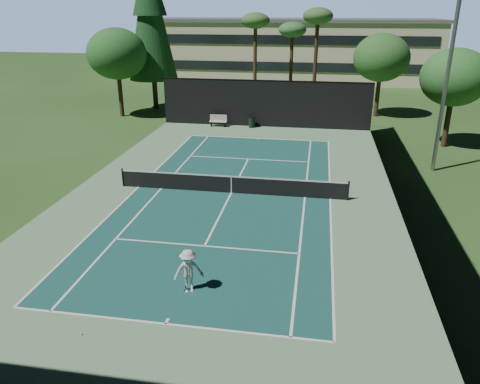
% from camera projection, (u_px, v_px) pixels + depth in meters
% --- Properties ---
extents(ground, '(160.00, 160.00, 0.00)m').
position_uv_depth(ground, '(231.00, 193.00, 26.30)').
color(ground, '#274D1C').
rests_on(ground, ground).
extents(apron_slab, '(18.00, 32.00, 0.01)m').
position_uv_depth(apron_slab, '(231.00, 193.00, 26.30)').
color(apron_slab, '#628C63').
rests_on(apron_slab, ground).
extents(court_surface, '(10.97, 23.77, 0.01)m').
position_uv_depth(court_surface, '(231.00, 193.00, 26.30)').
color(court_surface, '#184C45').
rests_on(court_surface, ground).
extents(court_lines, '(11.07, 23.87, 0.01)m').
position_uv_depth(court_lines, '(231.00, 193.00, 26.29)').
color(court_lines, white).
rests_on(court_lines, ground).
extents(tennis_net, '(12.90, 0.10, 1.10)m').
position_uv_depth(tennis_net, '(231.00, 184.00, 26.09)').
color(tennis_net, black).
rests_on(tennis_net, ground).
extents(fence, '(18.04, 32.05, 4.03)m').
position_uv_depth(fence, '(231.00, 159.00, 25.62)').
color(fence, black).
rests_on(fence, ground).
extents(player, '(1.26, 1.01, 1.71)m').
position_uv_depth(player, '(189.00, 271.00, 16.89)').
color(player, silver).
rests_on(player, ground).
extents(tennis_ball_a, '(0.07, 0.07, 0.07)m').
position_uv_depth(tennis_ball_a, '(81.00, 334.00, 14.89)').
color(tennis_ball_a, '#C7E333').
rests_on(tennis_ball_a, ground).
extents(tennis_ball_b, '(0.06, 0.06, 0.06)m').
position_uv_depth(tennis_ball_b, '(229.00, 187.00, 27.11)').
color(tennis_ball_b, '#BDE033').
rests_on(tennis_ball_b, ground).
extents(tennis_ball_c, '(0.08, 0.08, 0.08)m').
position_uv_depth(tennis_ball_c, '(245.00, 169.00, 30.13)').
color(tennis_ball_c, '#C4D330').
rests_on(tennis_ball_c, ground).
extents(tennis_ball_d, '(0.08, 0.08, 0.08)m').
position_uv_depth(tennis_ball_d, '(157.00, 162.00, 31.42)').
color(tennis_ball_d, '#D5E233').
rests_on(tennis_ball_d, ground).
extents(park_bench, '(1.50, 0.45, 1.02)m').
position_uv_depth(park_bench, '(218.00, 120.00, 40.87)').
color(park_bench, beige).
rests_on(park_bench, ground).
extents(trash_bin, '(0.56, 0.56, 0.95)m').
position_uv_depth(trash_bin, '(252.00, 122.00, 40.50)').
color(trash_bin, black).
rests_on(trash_bin, ground).
extents(pine_tree, '(4.80, 4.80, 15.00)m').
position_uv_depth(pine_tree, '(150.00, 9.00, 44.81)').
color(pine_tree, '#422A1C').
rests_on(pine_tree, ground).
extents(palm_a, '(2.80, 2.80, 9.32)m').
position_uv_depth(palm_a, '(255.00, 24.00, 45.61)').
color(palm_a, '#44311D').
rests_on(palm_a, ground).
extents(palm_b, '(2.80, 2.80, 8.42)m').
position_uv_depth(palm_b, '(292.00, 33.00, 47.21)').
color(palm_b, '#4B2E20').
rests_on(palm_b, ground).
extents(palm_c, '(2.80, 2.80, 9.77)m').
position_uv_depth(palm_c, '(318.00, 20.00, 43.61)').
color(palm_c, '#40271B').
rests_on(palm_c, ground).
extents(decid_tree_a, '(5.12, 5.12, 7.62)m').
position_uv_depth(decid_tree_a, '(381.00, 58.00, 42.94)').
color(decid_tree_a, '#3F2A1B').
rests_on(decid_tree_a, ground).
extents(decid_tree_b, '(4.80, 4.80, 7.14)m').
position_uv_depth(decid_tree_b, '(455.00, 78.00, 33.28)').
color(decid_tree_b, '#422A1C').
rests_on(decid_tree_b, ground).
extents(decid_tree_c, '(5.44, 5.44, 8.09)m').
position_uv_depth(decid_tree_c, '(117.00, 54.00, 42.85)').
color(decid_tree_c, '#472D1E').
rests_on(decid_tree_c, ground).
extents(campus_building, '(40.50, 12.50, 8.30)m').
position_uv_depth(campus_building, '(290.00, 49.00, 66.92)').
color(campus_building, beige).
rests_on(campus_building, ground).
extents(light_pole, '(0.90, 0.25, 12.22)m').
position_uv_depth(light_pole, '(449.00, 67.00, 27.58)').
color(light_pole, gray).
rests_on(light_pole, ground).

